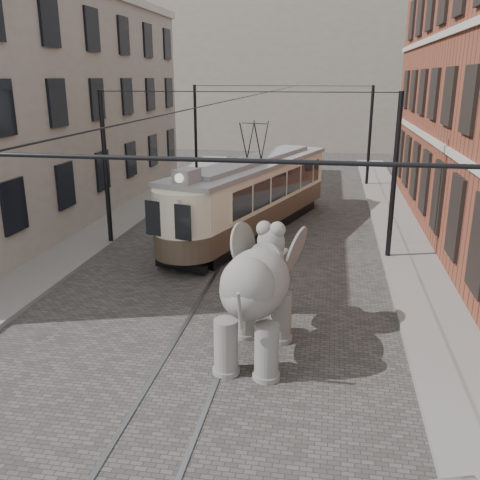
# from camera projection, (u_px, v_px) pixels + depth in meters

# --- Properties ---
(ground) EXTENTS (120.00, 120.00, 0.00)m
(ground) POSITION_uv_depth(u_px,v_px,m) (215.00, 318.00, 14.79)
(ground) COLOR #494643
(tram_rails) EXTENTS (1.54, 80.00, 0.02)m
(tram_rails) POSITION_uv_depth(u_px,v_px,m) (215.00, 318.00, 14.79)
(tram_rails) COLOR slate
(tram_rails) RESTS_ON ground
(sidewalk_right) EXTENTS (2.00, 60.00, 0.15)m
(sidewalk_right) POSITION_uv_depth(u_px,v_px,m) (440.00, 333.00, 13.80)
(sidewalk_right) COLOR slate
(sidewalk_right) RESTS_ON ground
(sidewalk_left) EXTENTS (2.00, 60.00, 0.15)m
(sidewalk_left) POSITION_uv_depth(u_px,v_px,m) (3.00, 300.00, 15.82)
(sidewalk_left) COLOR slate
(sidewalk_left) RESTS_ON ground
(stucco_building) EXTENTS (7.00, 24.00, 10.00)m
(stucco_building) POSITION_uv_depth(u_px,v_px,m) (28.00, 110.00, 24.52)
(stucco_building) COLOR gray
(stucco_building) RESTS_ON ground
(distant_block) EXTENTS (28.00, 10.00, 14.00)m
(distant_block) POSITION_uv_depth(u_px,v_px,m) (304.00, 71.00, 50.42)
(distant_block) COLOR gray
(distant_block) RESTS_ON ground
(catenary) EXTENTS (11.00, 30.20, 6.00)m
(catenary) POSITION_uv_depth(u_px,v_px,m) (239.00, 179.00, 18.65)
(catenary) COLOR black
(catenary) RESTS_ON ground
(tram) EXTENTS (5.83, 11.95, 4.67)m
(tram) POSITION_uv_depth(u_px,v_px,m) (254.00, 178.00, 22.51)
(tram) COLOR beige
(tram) RESTS_ON ground
(elephant) EXTENTS (2.96, 4.93, 2.91)m
(elephant) POSITION_uv_depth(u_px,v_px,m) (255.00, 300.00, 12.40)
(elephant) COLOR slate
(elephant) RESTS_ON ground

